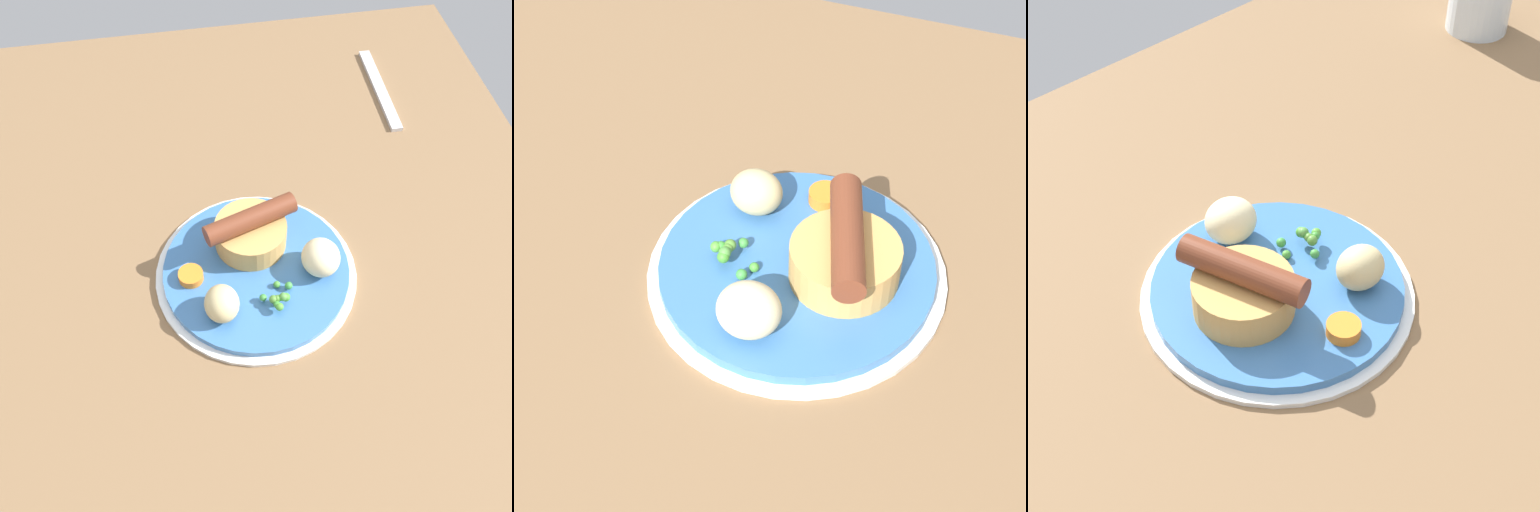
% 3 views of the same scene
% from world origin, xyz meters
% --- Properties ---
extents(dining_table, '(1.10, 0.80, 0.03)m').
position_xyz_m(dining_table, '(0.00, 0.00, 0.01)').
color(dining_table, brown).
rests_on(dining_table, ground).
extents(dinner_plate, '(0.23, 0.23, 0.01)m').
position_xyz_m(dinner_plate, '(0.05, -0.00, 0.04)').
color(dinner_plate, silver).
rests_on(dinner_plate, dining_table).
extents(sausage_pudding, '(0.08, 0.11, 0.06)m').
position_xyz_m(sausage_pudding, '(0.09, 0.00, 0.07)').
color(sausage_pudding, tan).
rests_on(sausage_pudding, dinner_plate).
extents(pea_pile, '(0.04, 0.04, 0.02)m').
position_xyz_m(pea_pile, '(0.00, -0.02, 0.05)').
color(pea_pile, '#3A8838').
rests_on(pea_pile, dinner_plate).
extents(potato_chunk_0, '(0.04, 0.04, 0.04)m').
position_xyz_m(potato_chunk_0, '(-0.00, 0.05, 0.06)').
color(potato_chunk_0, '#CCB77F').
rests_on(potato_chunk_0, dinner_plate).
extents(potato_chunk_1, '(0.05, 0.04, 0.04)m').
position_xyz_m(potato_chunk_1, '(0.04, -0.07, 0.06)').
color(potato_chunk_1, beige).
rests_on(potato_chunk_1, dinner_plate).
extents(carrot_slice_1, '(0.04, 0.04, 0.01)m').
position_xyz_m(carrot_slice_1, '(0.05, 0.07, 0.05)').
color(carrot_slice_1, orange).
rests_on(carrot_slice_1, dinner_plate).
extents(fork, '(0.18, 0.02, 0.01)m').
position_xyz_m(fork, '(0.34, -0.24, 0.03)').
color(fork, silver).
rests_on(fork, dining_table).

